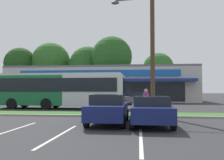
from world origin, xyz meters
name	(u,v)px	position (x,y,z in m)	size (l,w,h in m)	color
grass_median	(75,114)	(0.00, 14.00, 0.06)	(56.00, 2.20, 0.12)	#386B28
curb_lip	(70,116)	(0.00, 12.78, 0.06)	(56.00, 0.24, 0.12)	#99968C
parking_stripe_1	(12,130)	(-0.97, 7.23, 0.00)	(0.12, 4.80, 0.01)	silver
parking_stripe_2	(59,135)	(1.46, 6.38, 0.00)	(0.12, 4.80, 0.01)	silver
parking_stripe_3	(141,140)	(4.59, 5.82, 0.00)	(0.12, 4.80, 0.01)	silver
storefront_building	(104,84)	(-1.10, 36.53, 2.59)	(27.78, 14.41, 5.18)	#BCB7AD
tree_far_left	(20,63)	(-19.87, 44.83, 7.18)	(6.45, 6.45, 10.42)	#473323
tree_left	(51,62)	(-13.62, 45.68, 7.54)	(7.84, 7.84, 11.47)	#473323
tree_mid_left	(88,65)	(-5.64, 44.83, 6.60)	(7.53, 7.53, 10.37)	#473323
tree_mid	(112,57)	(-0.50, 42.23, 7.91)	(7.58, 7.58, 11.71)	#473323
tree_mid_right	(158,68)	(8.10, 42.40, 5.70)	(5.62, 5.62, 8.52)	#473323
utility_pole	(150,28)	(5.33, 13.82, 5.97)	(3.08, 2.40, 11.23)	#4C3826
city_bus	(61,90)	(-2.70, 19.09, 1.77)	(11.89, 2.87, 3.25)	#196638
car_1	(136,98)	(4.20, 25.67, 0.77)	(4.24, 1.94, 1.51)	#515459
car_2	(109,109)	(2.96, 9.66, 0.78)	(1.93, 4.50, 1.51)	navy
car_4	(151,110)	(5.12, 9.29, 0.75)	(2.00, 4.32, 1.44)	navy
car_5	(37,98)	(-7.51, 24.94, 0.75)	(4.18, 2.00, 1.43)	silver
pedestrian_near_bench	(146,103)	(4.97, 12.42, 0.91)	(0.36, 0.36, 1.80)	black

